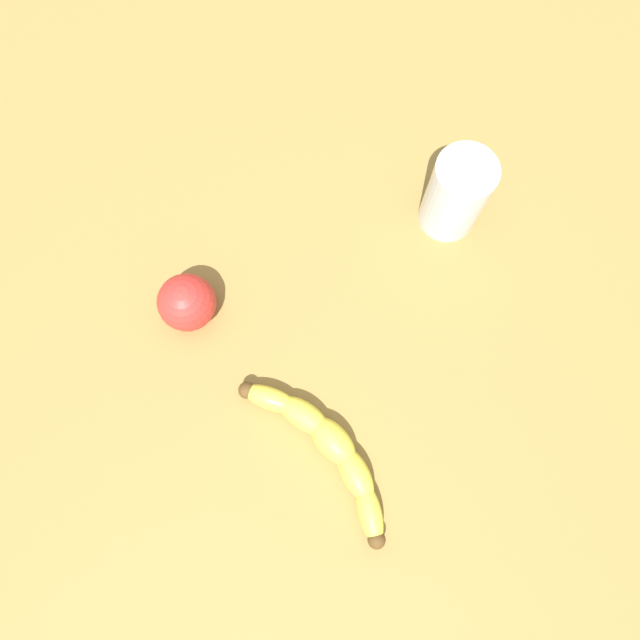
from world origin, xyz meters
The scene contains 4 objects.
wooden_tabletop centered at (0.00, 0.00, 1.50)cm, with size 120.00×120.00×3.00cm, color olive.
banana centered at (-10.38, -17.33, 4.81)cm, with size 10.92×22.76×3.62cm.
smoothie_glass centered at (15.05, 3.84, 8.55)cm, with size 7.21×7.21×11.81cm.
apple_fruit centered at (-19.28, 4.20, 6.45)cm, with size 6.89×6.89×6.89cm, color red.
Camera 1 is at (-12.48, -20.53, 72.17)cm, focal length 32.89 mm.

